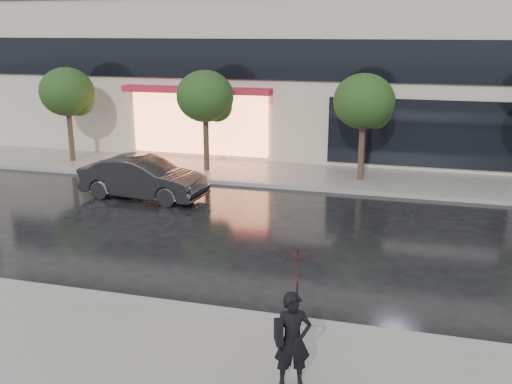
% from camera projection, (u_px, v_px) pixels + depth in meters
% --- Properties ---
extents(ground, '(120.00, 120.00, 0.00)m').
position_uv_depth(ground, '(180.00, 287.00, 12.56)').
color(ground, black).
rests_on(ground, ground).
extents(sidewalk_near, '(60.00, 4.50, 0.12)m').
position_uv_depth(sidewalk_near, '(106.00, 366.00, 9.53)').
color(sidewalk_near, slate).
rests_on(sidewalk_near, ground).
extents(sidewalk_far, '(60.00, 3.50, 0.12)m').
position_uv_depth(sidewalk_far, '(282.00, 174.00, 22.05)').
color(sidewalk_far, slate).
rests_on(sidewalk_far, ground).
extents(curb_near, '(60.00, 0.25, 0.14)m').
position_uv_depth(curb_near, '(161.00, 305.00, 11.61)').
color(curb_near, gray).
rests_on(curb_near, ground).
extents(curb_far, '(60.00, 0.25, 0.14)m').
position_uv_depth(curb_far, '(271.00, 186.00, 20.43)').
color(curb_far, gray).
rests_on(curb_far, ground).
extents(tree_far_west, '(2.20, 2.20, 3.99)m').
position_uv_depth(tree_far_west, '(69.00, 94.00, 23.30)').
color(tree_far_west, '#33261C').
rests_on(tree_far_west, ground).
extents(tree_mid_west, '(2.20, 2.20, 3.99)m').
position_uv_depth(tree_mid_west, '(207.00, 98.00, 21.80)').
color(tree_mid_west, '#33261C').
rests_on(tree_mid_west, ground).
extents(tree_mid_east, '(2.20, 2.20, 3.99)m').
position_uv_depth(tree_mid_east, '(366.00, 103.00, 20.29)').
color(tree_mid_east, '#33261C').
rests_on(tree_mid_east, ground).
extents(parked_car, '(4.38, 1.86, 1.40)m').
position_uv_depth(parked_car, '(143.00, 178.00, 18.98)').
color(parked_car, black).
rests_on(parked_car, ground).
extents(pedestrian_with_umbrella, '(1.28, 1.29, 2.31)m').
position_uv_depth(pedestrian_with_umbrella, '(296.00, 295.00, 8.49)').
color(pedestrian_with_umbrella, black).
rests_on(pedestrian_with_umbrella, sidewalk_near).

